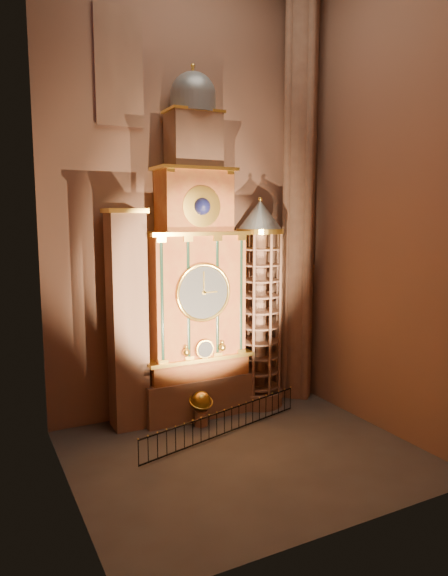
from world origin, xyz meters
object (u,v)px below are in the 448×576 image
iron_railing (224,422)px  astronomical_clock (195,282)px  stair_turret (259,306)px  portrait_tower (127,319)px  celestial_globe (201,405)px

iron_railing → astronomical_clock: bearing=91.9°
stair_turret → iron_railing: stair_turret is taller
portrait_tower → stair_turret: (6.90, -0.28, 0.12)m
astronomical_clock → portrait_tower: 3.73m
astronomical_clock → celestial_globe: bearing=-104.3°
stair_turret → portrait_tower: bearing=177.7°
astronomical_clock → iron_railing: 6.75m
astronomical_clock → stair_turret: bearing=-4.3°
celestial_globe → astronomical_clock: bearing=75.7°
stair_turret → iron_railing: size_ratio=1.22×
portrait_tower → iron_railing: 6.46m
astronomical_clock → celestial_globe: astronomical_clock is taller
stair_turret → iron_railing: bearing=-141.6°
astronomical_clock → stair_turret: 3.78m
stair_turret → celestial_globe: bearing=-163.0°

